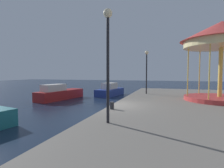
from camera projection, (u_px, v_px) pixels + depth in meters
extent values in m
plane|color=#162338|center=(112.00, 117.00, 11.39)|extent=(120.00, 120.00, 0.00)
cube|color=maroon|center=(61.00, 95.00, 19.16)|extent=(2.64, 6.03, 0.97)
cube|color=beige|center=(54.00, 88.00, 18.28)|extent=(1.59, 2.73, 0.70)
cube|color=#4C6070|center=(63.00, 86.00, 19.40)|extent=(0.99, 0.27, 0.31)
cube|color=navy|center=(110.00, 92.00, 22.45)|extent=(2.54, 4.97, 0.86)
cube|color=beige|center=(110.00, 86.00, 22.29)|extent=(1.60, 2.25, 0.75)
cube|color=#4C6070|center=(113.00, 84.00, 23.22)|extent=(1.14, 0.26, 0.34)
cylinder|color=#B23333|center=(219.00, 99.00, 12.91)|extent=(4.84, 4.84, 0.30)
cylinder|color=gold|center=(220.00, 72.00, 12.79)|extent=(0.28, 0.28, 3.55)
cylinder|color=#F2E099|center=(221.00, 44.00, 12.67)|extent=(5.07, 5.07, 0.50)
cone|color=#C63D38|center=(222.00, 31.00, 12.62)|extent=(5.64, 5.64, 1.36)
cylinder|color=gold|center=(199.00, 72.00, 14.91)|extent=(0.08, 0.08, 3.55)
cylinder|color=gold|center=(188.00, 72.00, 13.44)|extent=(0.08, 0.08, 3.55)
cylinder|color=gold|center=(209.00, 72.00, 11.33)|extent=(0.08, 0.08, 3.55)
cylinder|color=black|center=(108.00, 71.00, 7.01)|extent=(0.12, 0.12, 4.15)
sphere|color=#F9E5B2|center=(108.00, 13.00, 6.88)|extent=(0.36, 0.36, 0.36)
cylinder|color=black|center=(146.00, 74.00, 17.25)|extent=(0.12, 0.12, 3.84)
sphere|color=#F9E5B2|center=(147.00, 52.00, 17.12)|extent=(0.36, 0.36, 0.36)
cylinder|color=#2D2D33|center=(112.00, 106.00, 9.87)|extent=(0.24, 0.24, 0.40)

